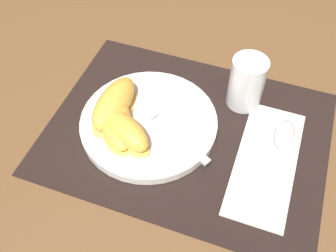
{
  "coord_description": "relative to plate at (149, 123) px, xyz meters",
  "views": [
    {
      "loc": [
        0.11,
        -0.39,
        0.54
      ],
      "look_at": [
        -0.03,
        -0.01,
        0.02
      ],
      "focal_mm": 42.0,
      "sensor_mm": 36.0,
      "label": 1
    }
  ],
  "objects": [
    {
      "name": "spoon",
      "position": [
        0.22,
        0.03,
        -0.0
      ],
      "size": [
        0.04,
        0.19,
        0.01
      ],
      "color": "#BCBCC1",
      "rests_on": "napkin"
    },
    {
      "name": "napkin",
      "position": [
        0.2,
        -0.01,
        -0.01
      ],
      "size": [
        0.09,
        0.23,
        0.0
      ],
      "color": "silver",
      "rests_on": "placemat"
    },
    {
      "name": "citrus_wedge_3",
      "position": [
        -0.02,
        -0.05,
        0.03
      ],
      "size": [
        0.11,
        0.09,
        0.04
      ],
      "color": "#F7C656",
      "rests_on": "plate"
    },
    {
      "name": "citrus_wedge_0",
      "position": [
        -0.06,
        -0.0,
        0.03
      ],
      "size": [
        0.06,
        0.13,
        0.05
      ],
      "color": "#F7C656",
      "rests_on": "plate"
    },
    {
      "name": "citrus_wedge_2",
      "position": [
        -0.04,
        -0.04,
        0.02
      ],
      "size": [
        0.11,
        0.12,
        0.03
      ],
      "color": "#F7C656",
      "rests_on": "plate"
    },
    {
      "name": "placemat",
      "position": [
        0.07,
        0.01,
        -0.01
      ],
      "size": [
        0.47,
        0.35,
        0.0
      ],
      "color": "black",
      "rests_on": "ground_plane"
    },
    {
      "name": "citrus_wedge_1",
      "position": [
        -0.05,
        -0.02,
        0.02
      ],
      "size": [
        0.09,
        0.11,
        0.04
      ],
      "color": "#F7C656",
      "rests_on": "plate"
    },
    {
      "name": "fork",
      "position": [
        0.02,
        0.0,
        0.01
      ],
      "size": [
        0.18,
        0.11,
        0.0
      ],
      "color": "#BCBCC1",
      "rests_on": "plate"
    },
    {
      "name": "ground_plane",
      "position": [
        0.07,
        0.01,
        -0.01
      ],
      "size": [
        3.0,
        3.0,
        0.0
      ],
      "primitive_type": "plane",
      "color": "brown"
    },
    {
      "name": "knife",
      "position": [
        0.19,
        -0.01,
        -0.0
      ],
      "size": [
        0.02,
        0.2,
        0.01
      ],
      "color": "#BCBCC1",
      "rests_on": "napkin"
    },
    {
      "name": "juice_glass",
      "position": [
        0.14,
        0.11,
        0.03
      ],
      "size": [
        0.06,
        0.06,
        0.1
      ],
      "color": "silver",
      "rests_on": "placemat"
    },
    {
      "name": "plate",
      "position": [
        0.0,
        0.0,
        0.0
      ],
      "size": [
        0.23,
        0.23,
        0.02
      ],
      "color": "white",
      "rests_on": "placemat"
    }
  ]
}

